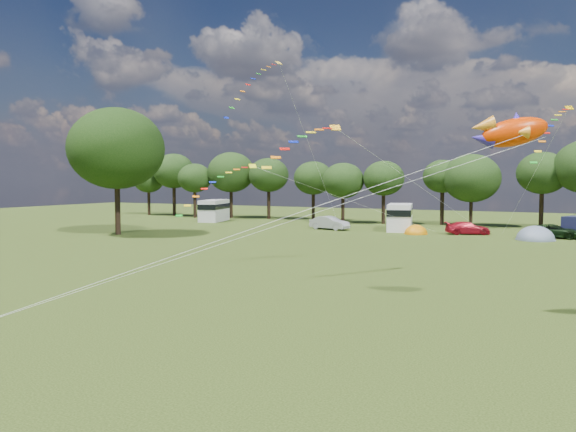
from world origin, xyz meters
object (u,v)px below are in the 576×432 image
at_px(car_d, 554,231).
at_px(tent_orange, 416,234).
at_px(campervan_c, 400,216).
at_px(tent_greyblue, 535,240).
at_px(fish_kite, 508,132).
at_px(car_b, 330,223).
at_px(campervan_a, 214,210).
at_px(big_tree, 116,149).
at_px(car_c, 468,228).

xyz_separation_m(car_d, tent_orange, (-13.23, -2.00, -0.66)).
bearing_deg(campervan_c, car_d, -107.08).
distance_m(tent_greyblue, fish_kite, 34.29).
relative_size(car_b, campervan_a, 0.68).
bearing_deg(car_d, tent_orange, 101.86).
xyz_separation_m(big_tree, car_b, (17.84, 15.21, -8.24)).
xyz_separation_m(car_b, car_c, (15.19, 1.27, -0.11)).
height_order(car_b, fish_kite, fish_kite).
relative_size(big_tree, car_b, 3.03).
height_order(car_b, campervan_c, campervan_c).
bearing_deg(tent_greyblue, fish_kite, -89.43).
bearing_deg(car_c, car_b, 72.18).
bearing_deg(car_d, big_tree, 114.96).
relative_size(campervan_c, tent_greyblue, 1.64).
xyz_separation_m(tent_greyblue, fish_kite, (0.34, -33.40, 7.74)).
distance_m(car_d, tent_orange, 13.39).
height_order(big_tree, car_c, big_tree).
height_order(car_b, car_d, car_b).
bearing_deg(car_d, campervan_a, 88.22).
bearing_deg(big_tree, fish_kite, -26.25).
height_order(big_tree, car_d, big_tree).
relative_size(campervan_a, tent_greyblue, 1.61).
distance_m(car_b, tent_orange, 10.28).
distance_m(car_b, campervan_a, 19.96).
bearing_deg(tent_greyblue, car_b, 175.89).
distance_m(car_b, car_c, 15.25).
relative_size(big_tree, car_d, 2.64).
relative_size(campervan_a, fish_kite, 1.94).
relative_size(car_b, fish_kite, 1.31).
xyz_separation_m(campervan_c, tent_greyblue, (14.31, -4.09, -1.60)).
height_order(car_d, campervan_c, campervan_c).
bearing_deg(big_tree, campervan_c, 34.90).
relative_size(car_d, fish_kite, 1.50).
relative_size(car_b, campervan_c, 0.67).
bearing_deg(car_b, fish_kite, -136.56).
height_order(car_b, tent_orange, car_b).
height_order(tent_orange, tent_greyblue, tent_greyblue).
distance_m(campervan_c, tent_orange, 4.53).
distance_m(big_tree, car_d, 45.21).
bearing_deg(big_tree, tent_orange, 27.20).
height_order(campervan_c, tent_greyblue, campervan_c).
relative_size(car_d, tent_greyblue, 1.25).
bearing_deg(fish_kite, car_c, 81.60).
bearing_deg(car_d, car_c, 92.83).
height_order(car_c, campervan_a, campervan_a).
bearing_deg(fish_kite, tent_greyblue, 71.19).
xyz_separation_m(car_b, tent_greyblue, (21.90, -1.57, -0.75)).
bearing_deg(car_b, car_c, -74.22).
height_order(car_c, tent_orange, car_c).
distance_m(car_c, car_d, 8.26).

